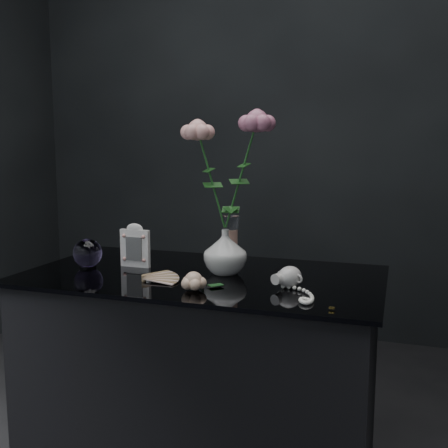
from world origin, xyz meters
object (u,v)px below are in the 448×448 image
(loose_rose, at_px, (193,281))
(wine_glass, at_px, (231,243))
(vase, at_px, (225,252))
(paperweight, at_px, (88,253))
(picture_frame, at_px, (135,245))
(pearl_jar, at_px, (290,276))

(loose_rose, bearing_deg, wine_glass, 69.36)
(vase, distance_m, paperweight, 0.44)
(picture_frame, bearing_deg, vase, 1.35)
(picture_frame, height_order, loose_rose, picture_frame)
(vase, relative_size, wine_glass, 0.80)
(picture_frame, relative_size, loose_rose, 0.93)
(picture_frame, bearing_deg, paperweight, -156.50)
(wine_glass, height_order, paperweight, wine_glass)
(vase, relative_size, paperweight, 1.47)
(vase, bearing_deg, wine_glass, 88.27)
(paperweight, xyz_separation_m, pearl_jar, (0.65, -0.03, -0.01))
(picture_frame, xyz_separation_m, pearl_jar, (0.51, -0.09, -0.04))
(paperweight, bearing_deg, vase, 7.31)
(wine_glass, relative_size, pearl_jar, 0.79)
(picture_frame, distance_m, pearl_jar, 0.52)
(vase, relative_size, pearl_jar, 0.63)
(loose_rose, bearing_deg, pearl_jar, 10.51)
(paperweight, height_order, pearl_jar, paperweight)
(picture_frame, distance_m, paperweight, 0.15)
(wine_glass, bearing_deg, loose_rose, -94.83)
(wine_glass, relative_size, paperweight, 1.85)
(wine_glass, xyz_separation_m, loose_rose, (-0.02, -0.25, -0.06))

